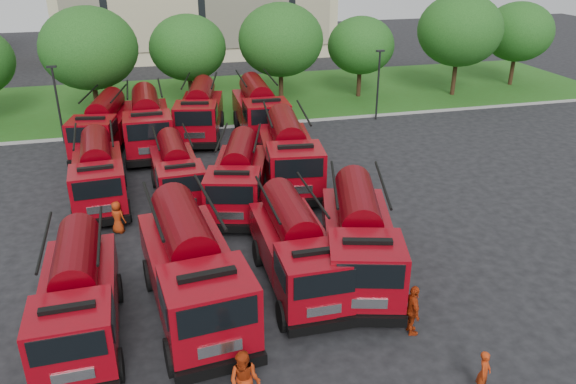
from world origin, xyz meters
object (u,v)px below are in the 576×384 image
Objects in this scene: fire_truck_7 at (289,153)px; firefighter_5 at (306,199)px; fire_truck_1 at (192,268)px; firefighter_3 at (372,289)px; fire_truck_5 at (176,171)px; fire_truck_11 at (259,109)px; fire_truck_2 at (297,248)px; firefighter_2 at (410,333)px; fire_truck_3 at (359,238)px; fire_truck_0 at (78,296)px; fire_truck_9 at (147,123)px; fire_truck_8 at (103,126)px; fire_truck_6 at (238,177)px; fire_truck_10 at (200,111)px; fire_truck_4 at (98,173)px; firefighter_4 at (120,232)px.

firefighter_5 is (0.38, -2.08, -1.81)m from fire_truck_7.
fire_truck_1 reaches higher than firefighter_3.
fire_truck_5 is 0.81× the size of fire_truck_11.
fire_truck_2 is 5.13m from firefighter_2.
fire_truck_3 is at bearing -96.19° from firefighter_3.
fire_truck_1 is (3.78, 0.42, 0.24)m from fire_truck_0.
fire_truck_9 reaches higher than fire_truck_5.
fire_truck_5 is 0.82× the size of fire_truck_9.
fire_truck_3 is 1.03× the size of fire_truck_8.
firefighter_5 is at bearing 71.72° from fire_truck_2.
fire_truck_6 is 0.94× the size of fire_truck_9.
fire_truck_6 is at bearing 50.51° from fire_truck_0.
fire_truck_1 is 19.97m from fire_truck_10.
fire_truck_3 is at bearing 86.71° from firefighter_5.
fire_truck_6 is at bearing -36.27° from fire_truck_5.
firefighter_2 is at bearing 75.53° from firefighter_3.
firefighter_2 is at bearing -51.81° from fire_truck_2.
fire_truck_1 is at bearing -113.62° from fire_truck_7.
fire_truck_3 is 9.63m from fire_truck_7.
fire_truck_9 is (-5.08, 17.03, 0.20)m from fire_truck_2.
fire_truck_6 is (-3.46, 7.49, -0.11)m from fire_truck_3.
fire_truck_2 reaches higher than fire_truck_0.
firefighter_2 is at bearing -15.03° from fire_truck_0.
firefighter_2 is 2.82m from firefighter_3.
fire_truck_10 is (3.48, 2.00, -0.07)m from fire_truck_9.
fire_truck_4 is 0.89× the size of fire_truck_7.
fire_truck_5 is 7.74m from fire_truck_9.
fire_truck_6 is 11.58m from fire_truck_10.
fire_truck_6 is at bearing -67.13° from fire_truck_9.
fire_truck_6 is at bearing 63.82° from fire_truck_1.
fire_truck_3 is (6.50, 0.78, -0.10)m from fire_truck_1.
fire_truck_2 is at bearing 68.40° from firefighter_5.
fire_truck_7 is at bearing -56.84° from fire_truck_10.
firefighter_5 is at bearing 105.49° from fire_truck_3.
fire_truck_3 is at bearing -178.05° from firefighter_4.
fire_truck_9 is (-4.11, 9.55, 0.20)m from fire_truck_6.
fire_truck_9 is at bearing -63.56° from firefighter_4.
fire_truck_1 is at bearing 147.35° from firefighter_4.
fire_truck_7 reaches higher than fire_truck_3.
fire_truck_0 is 14.68m from fire_truck_7.
fire_truck_6 is 4.50× the size of firefighter_3.
fire_truck_0 is 10.65m from firefighter_3.
fire_truck_4 is at bearing 45.66° from firefighter_2.
fire_truck_3 is (10.28, 1.20, 0.14)m from fire_truck_0.
firefighter_5 is (10.30, 8.74, -1.59)m from fire_truck_0.
fire_truck_0 is 11.21m from firefighter_2.
firefighter_3 is (7.81, -18.06, -1.82)m from fire_truck_9.
fire_truck_10 reaches higher than firefighter_2.
fire_truck_4 is at bearing -40.44° from firefighter_4.
fire_truck_8 is at bearing 139.82° from fire_truck_6.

